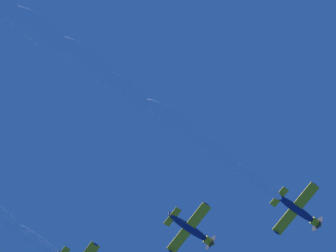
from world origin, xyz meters
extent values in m
ellipsoid|color=navy|center=(-6.17, 1.16, 88.47)|extent=(2.61, 6.06, 1.01)
cylinder|color=yellow|center=(-6.91, -1.50, 88.44)|extent=(1.17, 1.05, 1.00)
cone|color=yellow|center=(-7.07, -2.07, 88.43)|extent=(0.62, 0.74, 0.47)
cylinder|color=#3F3F47|center=(-7.03, -1.94, 88.43)|extent=(2.11, 0.59, 2.17)
cube|color=yellow|center=(-6.12, 1.34, 88.32)|extent=(7.72, 3.28, 0.42)
ellipsoid|color=navy|center=(-2.51, 0.34, 88.18)|extent=(0.44, 0.85, 0.24)
ellipsoid|color=navy|center=(-9.73, 2.35, 88.46)|extent=(0.44, 0.85, 0.24)
cube|color=yellow|center=(-5.46, 3.71, 88.55)|extent=(2.86, 1.52, 0.20)
cube|color=navy|center=(-5.42, 3.76, 89.00)|extent=(0.41, 1.00, 1.02)
ellipsoid|color=#1E232D|center=(-6.23, 0.89, 88.84)|extent=(1.00, 1.49, 0.62)
ellipsoid|color=navy|center=(5.76, 6.88, 89.78)|extent=(2.63, 6.09, 1.11)
cylinder|color=yellow|center=(5.02, 4.21, 89.85)|extent=(1.18, 1.08, 1.02)
cone|color=yellow|center=(4.86, 3.64, 89.86)|extent=(0.63, 0.75, 0.49)
cylinder|color=#3F3F47|center=(4.90, 3.78, 89.86)|extent=(2.12, 0.67, 2.21)
cube|color=yellow|center=(5.80, 7.05, 89.62)|extent=(7.71, 3.29, 0.59)
ellipsoid|color=navy|center=(9.41, 6.04, 89.41)|extent=(0.44, 0.86, 0.25)
ellipsoid|color=navy|center=(2.20, 8.06, 89.83)|extent=(0.44, 0.86, 0.25)
cube|color=yellow|center=(6.47, 9.43, 89.75)|extent=(2.85, 1.53, 0.26)
cube|color=navy|center=(6.52, 9.49, 90.21)|extent=(0.42, 1.03, 1.03)
ellipsoid|color=#1E232D|center=(5.71, 6.62, 90.16)|extent=(1.01, 1.51, 0.65)
ellipsoid|color=navy|center=(15.31, 13.26, 87.09)|extent=(0.43, 0.85, 0.23)
ellipsoid|color=white|center=(-4.47, 7.31, 88.32)|extent=(3.59, 8.23, 1.54)
ellipsoid|color=white|center=(-2.80, 13.79, 88.18)|extent=(3.92, 8.32, 1.88)
ellipsoid|color=white|center=(-1.33, 19.30, 88.29)|extent=(4.25, 8.42, 2.22)
ellipsoid|color=white|center=(0.97, 25.86, 88.19)|extent=(4.57, 8.51, 2.56)
ellipsoid|color=white|center=(2.11, 31.41, 88.03)|extent=(4.90, 8.61, 2.90)
ellipsoid|color=white|center=(4.09, 37.34, 88.17)|extent=(5.23, 8.70, 3.24)
ellipsoid|color=white|center=(20.70, 18.31, 87.19)|extent=(3.59, 8.23, 1.54)
camera|label=1|loc=(-13.44, 35.18, 2.08)|focal=80.66mm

